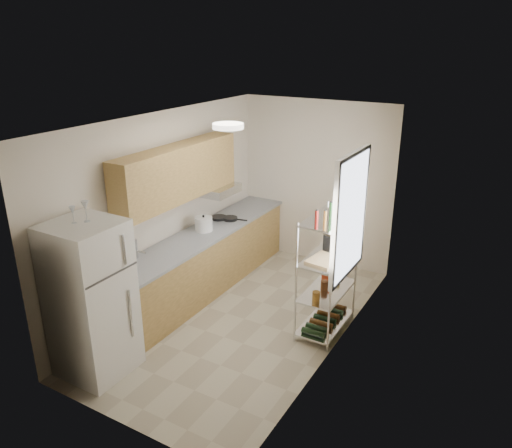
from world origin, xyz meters
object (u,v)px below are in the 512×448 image
Objects in this scene: cutting_board at (324,260)px; espresso_machine at (333,242)px; frying_pan_large at (219,218)px; rice_cooker at (204,224)px; refrigerator at (91,300)px.

cutting_board is 1.61× the size of espresso_machine.
rice_cooker is at bearing -97.14° from frying_pan_large.
espresso_machine is (1.86, 2.15, 0.27)m from refrigerator.
cutting_board is at bearing -75.40° from espresso_machine.
cutting_board is 0.33m from espresso_machine.
espresso_machine reaches higher than cutting_board.
refrigerator is 6.99× the size of rice_cooker.
frying_pan_large is (-0.08, 0.50, -0.08)m from rice_cooker.
rice_cooker is 0.51m from frying_pan_large.
espresso_machine reaches higher than frying_pan_large.
espresso_machine is at bearing 49.18° from refrigerator.
cutting_board is (1.96, -0.32, 0.02)m from rice_cooker.
refrigerator is 2.85m from espresso_machine.
cutting_board is (2.04, -0.82, 0.10)m from frying_pan_large.
refrigerator is 2.64m from cutting_board.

